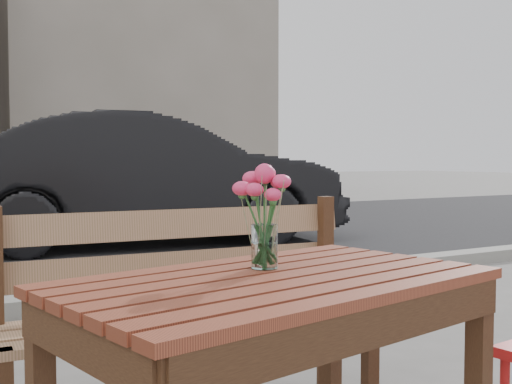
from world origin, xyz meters
TOP-DOWN VIEW (x-y plane):
  - main_table at (0.03, -0.04)m, footprint 1.31×0.91m
  - main_bench at (0.09, 0.72)m, footprint 1.51×0.55m
  - main_vase at (0.06, 0.09)m, footprint 0.17×0.17m
  - parked_car at (1.90, 6.04)m, footprint 5.02×2.33m

SIDE VIEW (x-z plane):
  - main_bench at x=0.09m, z-range 0.10..1.02m
  - main_table at x=0.03m, z-range 0.25..0.99m
  - parked_car at x=1.90m, z-range 0.00..1.59m
  - main_vase at x=0.06m, z-range 0.78..1.09m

